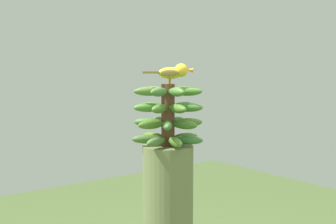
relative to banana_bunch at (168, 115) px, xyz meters
The scene contains 2 objects.
banana_bunch is the anchor object (origin of this frame).
perched_bird 0.16m from the banana_bunch, 63.79° to the right, with size 0.17×0.12×0.08m.
Camera 1 is at (-0.95, -1.26, 1.51)m, focal length 45.52 mm.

